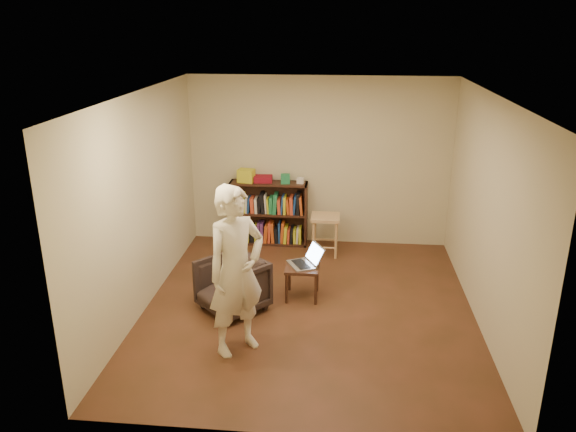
# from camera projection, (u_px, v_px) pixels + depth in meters

# --- Properties ---
(floor) EXTENTS (4.50, 4.50, 0.00)m
(floor) POSITION_uv_depth(u_px,v_px,m) (308.00, 308.00, 6.92)
(floor) COLOR #3F2814
(floor) RESTS_ON ground
(ceiling) EXTENTS (4.50, 4.50, 0.00)m
(ceiling) POSITION_uv_depth(u_px,v_px,m) (311.00, 95.00, 6.06)
(ceiling) COLOR silver
(ceiling) RESTS_ON wall_back
(wall_back) EXTENTS (4.00, 0.00, 4.00)m
(wall_back) POSITION_uv_depth(u_px,v_px,m) (319.00, 162.00, 8.61)
(wall_back) COLOR beige
(wall_back) RESTS_ON floor
(wall_left) EXTENTS (0.00, 4.50, 4.50)m
(wall_left) POSITION_uv_depth(u_px,v_px,m) (142.00, 203.00, 6.68)
(wall_left) COLOR beige
(wall_left) RESTS_ON floor
(wall_right) EXTENTS (0.00, 4.50, 4.50)m
(wall_right) POSITION_uv_depth(u_px,v_px,m) (487.00, 214.00, 6.31)
(wall_right) COLOR beige
(wall_right) RESTS_ON floor
(bookshelf) EXTENTS (1.20, 0.30, 1.00)m
(bookshelf) POSITION_uv_depth(u_px,v_px,m) (269.00, 216.00, 8.82)
(bookshelf) COLOR black
(bookshelf) RESTS_ON floor
(box_yellow) EXTENTS (0.27, 0.22, 0.20)m
(box_yellow) POSITION_uv_depth(u_px,v_px,m) (246.00, 176.00, 8.61)
(box_yellow) COLOR yellow
(box_yellow) RESTS_ON bookshelf
(red_cloth) EXTENTS (0.29, 0.22, 0.09)m
(red_cloth) POSITION_uv_depth(u_px,v_px,m) (263.00, 179.00, 8.64)
(red_cloth) COLOR maroon
(red_cloth) RESTS_ON bookshelf
(box_green) EXTENTS (0.15, 0.15, 0.14)m
(box_green) POSITION_uv_depth(u_px,v_px,m) (285.00, 179.00, 8.56)
(box_green) COLOR #217E4A
(box_green) RESTS_ON bookshelf
(box_white) EXTENTS (0.11, 0.11, 0.08)m
(box_white) POSITION_uv_depth(u_px,v_px,m) (301.00, 181.00, 8.56)
(box_white) COLOR silver
(box_white) RESTS_ON bookshelf
(stool) EXTENTS (0.42, 0.42, 0.61)m
(stool) POSITION_uv_depth(u_px,v_px,m) (325.00, 223.00, 8.37)
(stool) COLOR tan
(stool) RESTS_ON floor
(armchair) EXTENTS (0.99, 1.00, 0.65)m
(armchair) POSITION_uv_depth(u_px,v_px,m) (232.00, 285.00, 6.79)
(armchair) COLOR black
(armchair) RESTS_ON floor
(side_table) EXTENTS (0.42, 0.42, 0.43)m
(side_table) POSITION_uv_depth(u_px,v_px,m) (302.00, 271.00, 7.09)
(side_table) COLOR black
(side_table) RESTS_ON floor
(laptop) EXTENTS (0.51, 0.51, 0.25)m
(laptop) POSITION_uv_depth(u_px,v_px,m) (306.00, 261.00, 7.09)
(laptop) COLOR #BBBBC0
(laptop) RESTS_ON side_table
(person) EXTENTS (0.79, 0.78, 1.84)m
(person) POSITION_uv_depth(u_px,v_px,m) (236.00, 271.00, 5.78)
(person) COLOR beige
(person) RESTS_ON floor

